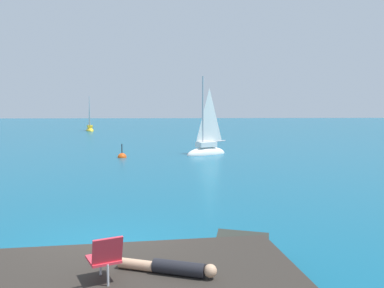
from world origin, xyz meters
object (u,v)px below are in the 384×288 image
Objects in this scene: sailboat_far at (90,129)px; marker_buoy at (122,157)px; person_sunbather at (171,268)px; sailboat_near at (206,150)px; beach_chair at (105,256)px.

sailboat_far is 4.08× the size of marker_buoy.
person_sunbather is 1.50× the size of marker_buoy.
sailboat_far is 43.93m from person_sunbather.
marker_buoy is (-5.37, -1.33, -0.30)m from sailboat_near.
person_sunbather is 2.13× the size of beach_chair.
beach_chair is 0.71× the size of marker_buoy.
beach_chair is (-1.06, -0.28, 0.33)m from person_sunbather.
beach_chair is at bearing -7.04° from sailboat_far.
person_sunbather is 18.85m from marker_buoy.
beach_chair is at bearing 33.76° from person_sunbather.
marker_buoy is (-3.26, 18.55, -0.61)m from person_sunbather.
person_sunbather is at bearing -80.04° from marker_buoy.
sailboat_near is 4.95× the size of marker_buoy.
sailboat_near is at bearing 13.94° from marker_buoy.
marker_buoy is at bearing -2.95° from sailboat_far.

